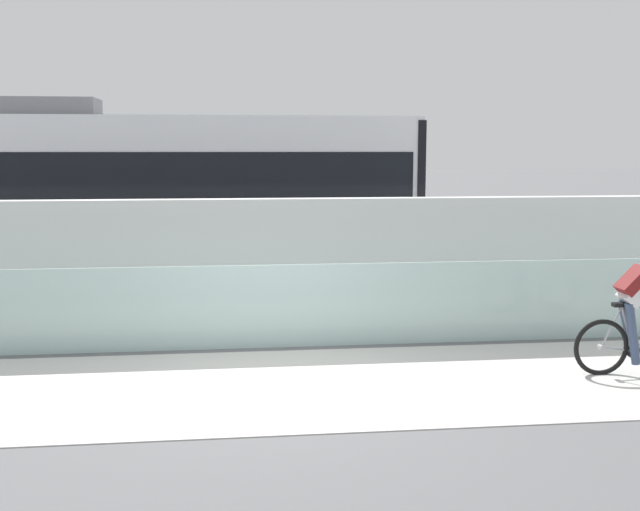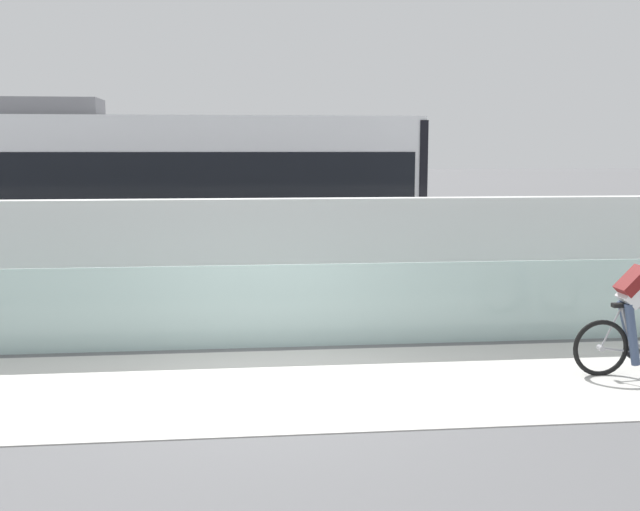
# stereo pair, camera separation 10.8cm
# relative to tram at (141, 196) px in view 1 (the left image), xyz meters

# --- Properties ---
(ground_plane) EXTENTS (200.00, 200.00, 0.00)m
(ground_plane) POSITION_rel_tram_xyz_m (2.30, -6.85, -1.89)
(ground_plane) COLOR slate
(bike_path_deck) EXTENTS (32.00, 3.20, 0.01)m
(bike_path_deck) POSITION_rel_tram_xyz_m (2.30, -6.85, -1.89)
(bike_path_deck) COLOR silver
(bike_path_deck) RESTS_ON ground
(glass_parapet) EXTENTS (32.00, 0.05, 1.20)m
(glass_parapet) POSITION_rel_tram_xyz_m (2.30, -5.00, -1.29)
(glass_parapet) COLOR silver
(glass_parapet) RESTS_ON ground
(concrete_barrier_wall) EXTENTS (32.00, 0.36, 2.02)m
(concrete_barrier_wall) POSITION_rel_tram_xyz_m (2.30, -3.20, -0.88)
(concrete_barrier_wall) COLOR white
(concrete_barrier_wall) RESTS_ON ground
(tram_rail_near) EXTENTS (32.00, 0.08, 0.01)m
(tram_rail_near) POSITION_rel_tram_xyz_m (2.30, -0.72, -1.89)
(tram_rail_near) COLOR #595654
(tram_rail_near) RESTS_ON ground
(tram_rail_far) EXTENTS (32.00, 0.08, 0.01)m
(tram_rail_far) POSITION_rel_tram_xyz_m (2.30, 0.72, -1.89)
(tram_rail_far) COLOR #595654
(tram_rail_far) RESTS_ON ground
(tram) EXTENTS (11.06, 2.54, 3.81)m
(tram) POSITION_rel_tram_xyz_m (0.00, 0.00, 0.00)
(tram) COLOR silver
(tram) RESTS_ON ground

